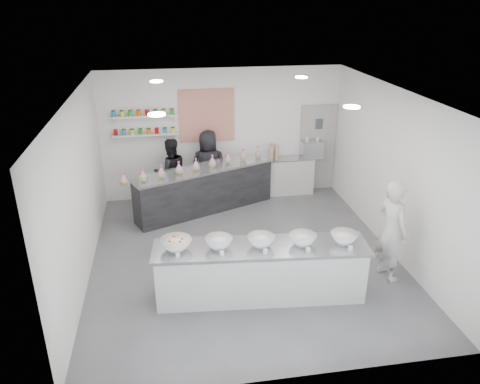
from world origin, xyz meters
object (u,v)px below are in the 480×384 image
(espresso_ledge, at_px, (288,176))
(staff_left, at_px, (171,172))
(back_bar, at_px, (205,190))
(espresso_machine, at_px, (312,149))
(staff_right, at_px, (209,167))
(woman_prep, at_px, (392,230))
(prep_counter, at_px, (260,271))

(espresso_ledge, height_order, staff_left, staff_left)
(back_bar, distance_m, espresso_ledge, 2.17)
(espresso_machine, height_order, staff_right, staff_right)
(staff_left, xyz_separation_m, staff_right, (0.86, 0.00, 0.08))
(woman_prep, height_order, staff_left, woman_prep)
(woman_prep, bearing_deg, prep_counter, 80.94)
(woman_prep, bearing_deg, espresso_machine, -11.06)
(back_bar, relative_size, espresso_ledge, 2.66)
(prep_counter, relative_size, staff_left, 2.14)
(prep_counter, height_order, woman_prep, woman_prep)
(espresso_ledge, xyz_separation_m, staff_left, (-2.78, -0.18, 0.33))
(espresso_machine, bearing_deg, staff_left, -176.91)
(prep_counter, relative_size, back_bar, 1.04)
(back_bar, height_order, espresso_ledge, back_bar)
(back_bar, bearing_deg, staff_left, 122.92)
(staff_left, bearing_deg, prep_counter, 96.78)
(woman_prep, bearing_deg, staff_right, 22.37)
(woman_prep, xyz_separation_m, staff_right, (-2.67, 3.62, -0.03))
(back_bar, relative_size, staff_right, 1.88)
(espresso_ledge, bearing_deg, staff_right, -174.65)
(staff_right, bearing_deg, espresso_ledge, -168.71)
(woman_prep, bearing_deg, back_bar, 27.83)
(prep_counter, distance_m, woman_prep, 2.30)
(espresso_machine, height_order, staff_left, staff_left)
(espresso_machine, bearing_deg, staff_right, -175.84)
(espresso_ledge, bearing_deg, back_bar, -162.13)
(back_bar, xyz_separation_m, espresso_ledge, (2.06, 0.66, -0.05))
(espresso_ledge, relative_size, staff_right, 0.71)
(espresso_ledge, relative_size, staff_left, 0.78)
(espresso_machine, distance_m, woman_prep, 3.81)
(back_bar, relative_size, staff_left, 2.06)
(espresso_machine, relative_size, woman_prep, 0.28)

